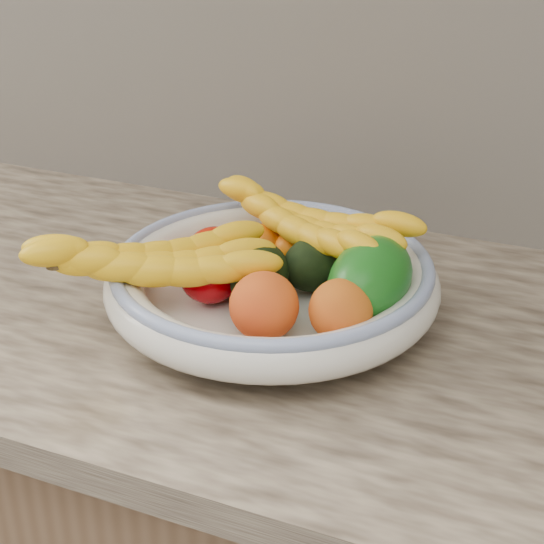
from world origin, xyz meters
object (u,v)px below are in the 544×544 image
(banana_bunch_back, at_px, (307,230))
(banana_bunch_front, at_px, (153,267))
(fruit_bowl, at_px, (272,281))
(green_mango, at_px, (370,280))

(banana_bunch_back, relative_size, banana_bunch_front, 1.00)
(banana_bunch_front, bearing_deg, banana_bunch_back, 13.97)
(fruit_bowl, height_order, banana_bunch_front, banana_bunch_front)
(fruit_bowl, height_order, banana_bunch_back, banana_bunch_back)
(banana_bunch_back, xyz_separation_m, banana_bunch_front, (-0.13, -0.15, -0.01))
(green_mango, xyz_separation_m, banana_bunch_front, (-0.23, -0.08, 0.01))
(banana_bunch_back, bearing_deg, green_mango, -17.38)
(fruit_bowl, bearing_deg, green_mango, -2.56)
(banana_bunch_front, bearing_deg, fruit_bowl, 0.16)
(fruit_bowl, xyz_separation_m, banana_bunch_back, (0.02, 0.07, 0.04))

